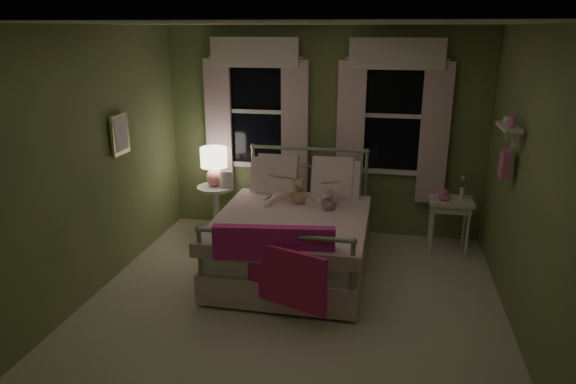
% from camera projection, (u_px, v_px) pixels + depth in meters
% --- Properties ---
extents(room_shell, '(4.20, 4.20, 4.20)m').
position_uv_depth(room_shell, '(291.00, 179.00, 4.51)').
color(room_shell, beige).
rests_on(room_shell, ground).
extents(bed, '(1.58, 2.04, 1.18)m').
position_uv_depth(bed, '(294.00, 236.00, 5.64)').
color(bed, white).
rests_on(bed, ground).
extents(pink_throw, '(1.10, 0.42, 0.71)m').
position_uv_depth(pink_throw, '(273.00, 256.00, 4.61)').
color(pink_throw, '#DA2A9A').
rests_on(pink_throw, bed).
extents(child_left, '(0.30, 0.22, 0.74)m').
position_uv_depth(child_left, '(277.00, 175.00, 5.92)').
color(child_left, '#F7D1DD').
rests_on(child_left, bed).
extents(child_right, '(0.40, 0.34, 0.72)m').
position_uv_depth(child_right, '(326.00, 179.00, 5.82)').
color(child_right, '#F7D1DD').
rests_on(child_right, bed).
extents(book_left, '(0.22, 0.17, 0.26)m').
position_uv_depth(book_left, '(272.00, 180.00, 5.68)').
color(book_left, beige).
rests_on(book_left, child_left).
extents(book_right, '(0.22, 0.17, 0.26)m').
position_uv_depth(book_right, '(323.00, 186.00, 5.58)').
color(book_right, beige).
rests_on(book_right, child_right).
extents(teddy_bear, '(0.23, 0.18, 0.30)m').
position_uv_depth(teddy_bear, '(299.00, 193.00, 5.76)').
color(teddy_bear, tan).
rests_on(teddy_bear, bed).
extents(nightstand_left, '(0.46, 0.46, 0.65)m').
position_uv_depth(nightstand_left, '(216.00, 204.00, 6.56)').
color(nightstand_left, white).
rests_on(nightstand_left, ground).
extents(table_lamp, '(0.33, 0.33, 0.49)m').
position_uv_depth(table_lamp, '(214.00, 163.00, 6.40)').
color(table_lamp, pink).
rests_on(table_lamp, nightstand_left).
extents(book_nightstand, '(0.17, 0.23, 0.02)m').
position_uv_depth(book_nightstand, '(221.00, 188.00, 6.40)').
color(book_nightstand, beige).
rests_on(book_nightstand, nightstand_left).
extents(nightstand_right, '(0.50, 0.40, 0.64)m').
position_uv_depth(nightstand_right, '(450.00, 207.00, 6.03)').
color(nightstand_right, white).
rests_on(nightstand_right, ground).
extents(pink_toy, '(0.14, 0.19, 0.14)m').
position_uv_depth(pink_toy, '(443.00, 194.00, 6.00)').
color(pink_toy, pink).
rests_on(pink_toy, nightstand_right).
extents(bud_vase, '(0.06, 0.06, 0.28)m').
position_uv_depth(bud_vase, '(463.00, 187.00, 5.98)').
color(bud_vase, white).
rests_on(bud_vase, nightstand_right).
extents(window_left, '(1.34, 0.13, 1.96)m').
position_uv_depth(window_left, '(256.00, 106.00, 6.46)').
color(window_left, black).
rests_on(window_left, room_shell).
extents(window_right, '(1.34, 0.13, 1.96)m').
position_uv_depth(window_right, '(393.00, 110.00, 6.14)').
color(window_right, black).
rests_on(window_right, room_shell).
extents(wall_shelf, '(0.15, 0.50, 0.60)m').
position_uv_depth(wall_shelf, '(507.00, 146.00, 4.74)').
color(wall_shelf, white).
rests_on(wall_shelf, room_shell).
extents(framed_picture, '(0.03, 0.32, 0.42)m').
position_uv_depth(framed_picture, '(120.00, 134.00, 5.37)').
color(framed_picture, beige).
rests_on(framed_picture, room_shell).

